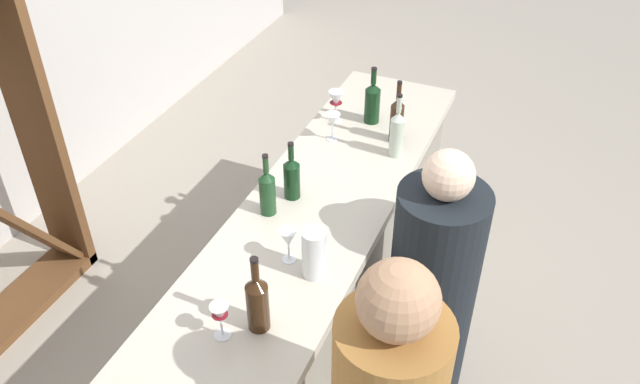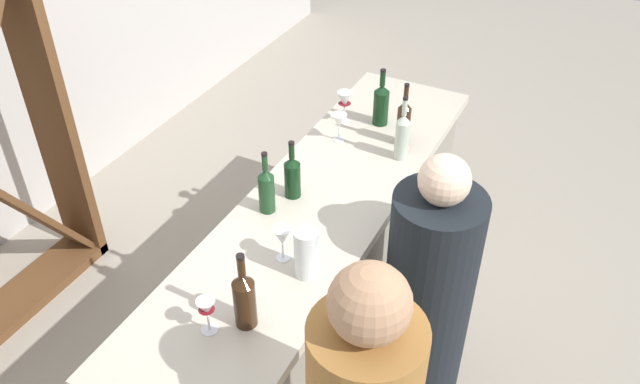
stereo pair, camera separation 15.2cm
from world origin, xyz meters
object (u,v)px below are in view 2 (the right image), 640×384
(wine_bottle_leftmost_amber_brown, at_px, (244,298))
(wine_bottle_second_right_clear_pale, at_px, (402,135))
(wine_glass_far_left, at_px, (345,101))
(person_left_guest, at_px, (427,303))
(wine_bottle_center_dark_green, at_px, (292,176))
(wine_bottle_far_right_dark_green, at_px, (381,103))
(water_pitcher, at_px, (306,253))
(wine_glass_near_center, at_px, (207,309))
(wine_bottle_rightmost_amber_brown, at_px, (404,121))
(wine_glass_near_right, at_px, (339,121))
(wine_bottle_second_left_olive_green, at_px, (266,189))
(wine_glass_near_left, at_px, (282,238))

(wine_bottle_leftmost_amber_brown, height_order, wine_bottle_second_right_clear_pale, wine_bottle_second_right_clear_pale)
(wine_glass_far_left, xyz_separation_m, person_left_guest, (-0.75, -0.77, -0.44))
(wine_bottle_center_dark_green, bearing_deg, wine_bottle_leftmost_amber_brown, -163.73)
(wine_bottle_far_right_dark_green, distance_m, wine_glass_far_left, 0.19)
(water_pitcher, bearing_deg, wine_bottle_center_dark_green, 34.88)
(wine_glass_near_center, xyz_separation_m, person_left_guest, (0.77, -0.58, -0.42))
(wine_bottle_rightmost_amber_brown, bearing_deg, wine_glass_near_right, 111.82)
(wine_bottle_far_right_dark_green, xyz_separation_m, wine_glass_near_center, (-1.60, -0.01, -0.01))
(wine_glass_near_right, relative_size, wine_glass_far_left, 0.85)
(wine_bottle_leftmost_amber_brown, bearing_deg, wine_glass_near_center, 131.71)
(wine_bottle_leftmost_amber_brown, relative_size, wine_glass_near_right, 2.21)
(wine_bottle_leftmost_amber_brown, bearing_deg, wine_bottle_rightmost_amber_brown, -2.83)
(wine_bottle_second_right_clear_pale, distance_m, wine_bottle_far_right_dark_green, 0.33)
(wine_bottle_center_dark_green, xyz_separation_m, wine_glass_near_right, (0.51, 0.01, 0.00))
(wine_bottle_second_left_olive_green, bearing_deg, wine_bottle_second_right_clear_pale, -29.89)
(wine_bottle_second_right_clear_pale, distance_m, wine_glass_near_left, 0.91)
(wine_bottle_second_left_olive_green, bearing_deg, wine_bottle_rightmost_amber_brown, -23.22)
(wine_glass_near_left, height_order, wine_glass_far_left, wine_glass_far_left)
(wine_bottle_center_dark_green, distance_m, wine_glass_far_left, 0.70)
(wine_bottle_center_dark_green, height_order, wine_glass_near_center, wine_bottle_center_dark_green)
(wine_bottle_second_right_clear_pale, xyz_separation_m, wine_bottle_far_right_dark_green, (0.25, 0.22, -0.01))
(wine_bottle_leftmost_amber_brown, bearing_deg, person_left_guest, -35.28)
(wine_glass_far_left, distance_m, water_pitcher, 1.17)
(wine_bottle_second_right_clear_pale, relative_size, wine_bottle_far_right_dark_green, 1.07)
(wine_bottle_center_dark_green, bearing_deg, wine_glass_near_center, -172.08)
(wine_glass_far_left, bearing_deg, wine_glass_near_left, -167.73)
(wine_bottle_second_right_clear_pale, xyz_separation_m, wine_glass_near_center, (-1.34, 0.21, -0.02))
(wine_bottle_second_left_olive_green, height_order, wine_glass_far_left, wine_bottle_second_left_olive_green)
(wine_bottle_second_left_olive_green, bearing_deg, wine_glass_far_left, 1.33)
(wine_glass_near_left, bearing_deg, wine_bottle_leftmost_amber_brown, -171.93)
(wine_bottle_second_right_clear_pale, bearing_deg, wine_glass_far_left, 64.96)
(wine_bottle_second_right_clear_pale, height_order, wine_glass_near_left, wine_bottle_second_right_clear_pale)
(wine_glass_near_right, relative_size, person_left_guest, 0.11)
(wine_bottle_second_left_olive_green, distance_m, wine_bottle_rightmost_amber_brown, 0.85)
(wine_bottle_rightmost_amber_brown, bearing_deg, wine_bottle_far_right_dark_green, 53.59)
(wine_bottle_rightmost_amber_brown, bearing_deg, wine_bottle_center_dark_green, 155.73)
(wine_glass_near_left, height_order, wine_glass_near_center, wine_glass_near_left)
(wine_glass_near_center, height_order, wine_glass_far_left, wine_glass_far_left)
(wine_glass_near_left, distance_m, person_left_guest, 0.76)
(wine_bottle_center_dark_green, xyz_separation_m, wine_bottle_far_right_dark_green, (0.76, -0.11, 0.01))
(wine_bottle_center_dark_green, bearing_deg, wine_glass_near_left, -156.68)
(water_pitcher, height_order, person_left_guest, person_left_guest)
(wine_glass_far_left, height_order, person_left_guest, person_left_guest)
(wine_bottle_leftmost_amber_brown, relative_size, wine_bottle_center_dark_green, 1.15)
(wine_glass_near_right, distance_m, water_pitcher, 0.98)
(wine_glass_far_left, xyz_separation_m, water_pitcher, (-1.11, -0.36, -0.02))
(wine_bottle_second_left_olive_green, bearing_deg, water_pitcher, -128.83)
(wine_bottle_leftmost_amber_brown, bearing_deg, wine_glass_near_left, 8.07)
(wine_bottle_rightmost_amber_brown, xyz_separation_m, person_left_guest, (-0.69, -0.42, -0.44))
(wine_bottle_center_dark_green, height_order, wine_glass_near_right, wine_bottle_center_dark_green)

